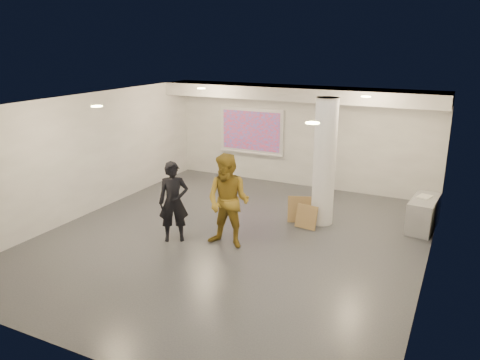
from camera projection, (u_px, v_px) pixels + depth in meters
The scene contains 19 objects.
floor at pixel (232, 238), 10.38m from camera, with size 8.00×9.00×0.01m, color #383B40.
ceiling at pixel (231, 103), 9.52m from camera, with size 8.00×9.00×0.01m, color white.
wall_back at pixel (301, 136), 13.82m from camera, with size 8.00×0.01×3.00m, color silver.
wall_front at pixel (74, 258), 6.08m from camera, with size 8.00×0.01×3.00m, color silver.
wall_left at pixel (89, 154), 11.64m from camera, with size 0.01×9.00×3.00m, color silver.
wall_right at pixel (433, 201), 8.26m from camera, with size 0.01×9.00×3.00m, color silver.
soffit_band at pixel (296, 93), 12.97m from camera, with size 8.00×1.10×0.36m, color silver.
downlight_nw at pixel (201, 88), 12.60m from camera, with size 0.22×0.22×0.02m, color #FFF791.
downlight_ne at pixel (366, 97), 10.74m from camera, with size 0.22×0.22×0.02m, color #FFF791.
downlight_sw at pixel (97, 106), 9.16m from camera, with size 0.22×0.22×0.02m, color #FFF791.
downlight_se at pixel (313, 123), 7.30m from camera, with size 0.22×0.22×0.02m, color #FFF791.
column at pixel (324, 162), 10.86m from camera, with size 0.52×0.52×3.00m, color white.
projection_screen at pixel (251, 131), 14.45m from camera, with size 2.10×0.13×1.42m.
credenza at pixel (423, 214), 10.81m from camera, with size 0.53×1.28×0.75m, color gray.
papers_stack at pixel (425, 196), 10.81m from camera, with size 0.27×0.35×0.02m, color silver.
cardboard_back at pixel (300, 209), 11.24m from camera, with size 0.59×0.05×0.64m, color olive.
cardboard_front at pixel (306, 217), 10.89m from camera, with size 0.51×0.05×0.56m, color olive.
woman at pixel (174, 202), 10.06m from camera, with size 0.64×0.42×1.77m, color black.
man at pixel (228, 201), 9.74m from camera, with size 0.98×0.76×2.01m, color olive.
Camera 1 is at (4.38, -8.51, 4.21)m, focal length 35.00 mm.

